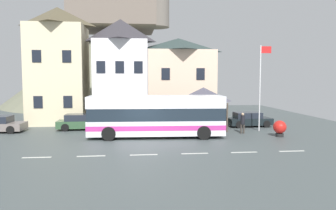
{
  "coord_description": "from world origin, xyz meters",
  "views": [
    {
      "loc": [
        -0.62,
        -21.78,
        4.47
      ],
      "look_at": [
        2.33,
        5.66,
        2.17
      ],
      "focal_mm": 35.37,
      "sensor_mm": 36.0,
      "label": 1
    }
  ],
  "objects": [
    {
      "name": "transit_bus",
      "position": [
        1.13,
        2.66,
        1.57
      ],
      "size": [
        10.15,
        2.98,
        3.11
      ],
      "rotation": [
        0.0,
        0.0,
        -0.05
      ],
      "color": "white",
      "rests_on": "ground_plane"
    },
    {
      "name": "ground_plane",
      "position": [
        0.0,
        -0.0,
        -0.03
      ],
      "size": [
        40.0,
        60.0,
        0.07
      ],
      "color": "#475051"
    },
    {
      "name": "pedestrian_00",
      "position": [
        5.76,
        4.92,
        0.89
      ],
      "size": [
        0.34,
        0.34,
        1.61
      ],
      "color": "#2D2D38",
      "rests_on": "ground_plane"
    },
    {
      "name": "flagpole",
      "position": [
        9.98,
        4.68,
        4.11
      ],
      "size": [
        0.95,
        0.1,
        7.1
      ],
      "color": "silver",
      "rests_on": "ground_plane"
    },
    {
      "name": "hilltop_castle",
      "position": [
        -3.58,
        34.97,
        7.59
      ],
      "size": [
        35.69,
        35.69,
        22.23
      ],
      "color": "#6B6D57",
      "rests_on": "ground_plane"
    },
    {
      "name": "harbour_buoy",
      "position": [
        10.42,
        1.9,
        0.69
      ],
      "size": [
        0.99,
        0.99,
        1.24
      ],
      "color": "black",
      "rests_on": "ground_plane"
    },
    {
      "name": "public_bench",
      "position": [
        7.54,
        8.31,
        0.47
      ],
      "size": [
        1.57,
        0.48,
        0.87
      ],
      "color": "#33473D",
      "rests_on": "ground_plane"
    },
    {
      "name": "parked_car_01",
      "position": [
        -4.81,
        7.06,
        0.66
      ],
      "size": [
        4.62,
        2.02,
        1.33
      ],
      "rotation": [
        0.0,
        0.0,
        0.03
      ],
      "color": "#305233",
      "rests_on": "ground_plane"
    },
    {
      "name": "townhouse_00",
      "position": [
        -7.78,
        11.7,
        5.62
      ],
      "size": [
        5.23,
        5.46,
        11.25
      ],
      "color": "beige",
      "rests_on": "ground_plane"
    },
    {
      "name": "parked_car_02",
      "position": [
        9.92,
        7.18,
        0.64
      ],
      "size": [
        3.98,
        1.96,
        1.31
      ],
      "rotation": [
        0.0,
        0.0,
        0.04
      ],
      "color": "black",
      "rests_on": "ground_plane"
    },
    {
      "name": "townhouse_01",
      "position": [
        -1.77,
        11.91,
        5.12
      ],
      "size": [
        5.11,
        5.88,
        10.25
      ],
      "color": "white",
      "rests_on": "ground_plane"
    },
    {
      "name": "bus_shelter",
      "position": [
        5.44,
        6.13,
        2.99
      ],
      "size": [
        3.6,
        3.6,
        3.62
      ],
      "color": "#473D33",
      "rests_on": "ground_plane"
    },
    {
      "name": "townhouse_02",
      "position": [
        4.12,
        12.27,
        4.24
      ],
      "size": [
        6.61,
        6.61,
        8.49
      ],
      "color": "beige",
      "rests_on": "ground_plane"
    },
    {
      "name": "pedestrian_01",
      "position": [
        8.11,
        3.61,
        0.95
      ],
      "size": [
        0.35,
        0.33,
        1.66
      ],
      "color": "#38332D",
      "rests_on": "ground_plane"
    }
  ]
}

